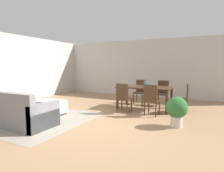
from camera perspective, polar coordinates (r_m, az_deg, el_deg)
name	(u,v)px	position (r m, az deg, el deg)	size (l,w,h in m)	color
ground_plane	(96,125)	(4.88, -4.69, -11.39)	(10.80, 10.80, 0.00)	#9E7A56
wall_back	(151,68)	(9.30, 11.44, 5.22)	(9.00, 0.12, 2.70)	beige
area_rug	(33,118)	(5.81, -22.38, -8.93)	(3.00, 2.80, 0.01)	gray
couch	(11,113)	(5.44, -27.77, -7.06)	(2.25, 0.88, 0.86)	gray
ottoman_table	(49,106)	(6.08, -18.15, -5.81)	(0.92, 0.60, 0.43)	silver
dining_table	(145,89)	(6.59, 9.70, -0.90)	(1.77, 0.98, 0.76)	#422B1C
dining_chair_near_left	(123,96)	(5.93, 3.42, -3.11)	(0.41, 0.41, 0.92)	#422B1C
dining_chair_near_right	(151,98)	(5.69, 11.64, -3.61)	(0.43, 0.43, 0.92)	#422B1C
dining_chair_far_left	(140,90)	(7.53, 8.40, -1.22)	(0.41, 0.41, 0.92)	#422B1C
dining_chair_far_right	(163,91)	(7.30, 14.88, -1.58)	(0.42, 0.42, 0.92)	#422B1C
dining_chair_head_east	(184,96)	(6.34, 20.73, -2.90)	(0.41, 0.41, 0.92)	#422B1C
vase_centerpiece	(145,84)	(6.57, 9.94, 0.70)	(0.12, 0.12, 0.20)	slate
potted_plant	(177,109)	(4.84, 18.72, -6.60)	(0.51, 0.51, 0.73)	beige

